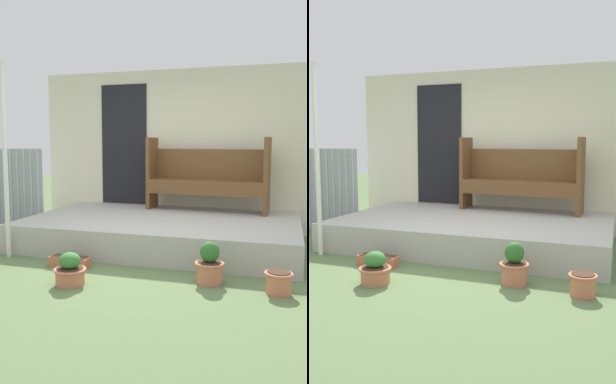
{
  "view_description": "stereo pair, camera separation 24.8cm",
  "coord_description": "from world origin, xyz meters",
  "views": [
    {
      "loc": [
        1.57,
        -4.53,
        1.43
      ],
      "look_at": [
        0.02,
        0.4,
        0.83
      ],
      "focal_mm": 40.0,
      "sensor_mm": 36.0,
      "label": 1
    },
    {
      "loc": [
        1.8,
        -4.45,
        1.43
      ],
      "look_at": [
        0.02,
        0.4,
        0.83
      ],
      "focal_mm": 40.0,
      "sensor_mm": 36.0,
      "label": 2
    }
  ],
  "objects": [
    {
      "name": "flower_pot_far_right",
      "position": [
        1.52,
        -0.44,
        0.12
      ],
      "size": [
        0.27,
        0.27,
        0.22
      ],
      "color": "#C67251",
      "rests_on": "ground_plane"
    },
    {
      "name": "support_post",
      "position": [
        -1.75,
        -0.07,
        1.2
      ],
      "size": [
        0.06,
        0.06,
        2.4
      ],
      "color": "white",
      "rests_on": "ground_plane"
    },
    {
      "name": "house_wall",
      "position": [
        -0.13,
        2.32,
        1.3
      ],
      "size": [
        4.89,
        0.08,
        2.6
      ],
      "color": "beige",
      "rests_on": "ground_plane"
    },
    {
      "name": "porch_slab",
      "position": [
        -0.08,
        1.14,
        0.19
      ],
      "size": [
        3.69,
        2.29,
        0.38
      ],
      "color": "#B2AFA8",
      "rests_on": "ground_plane"
    },
    {
      "name": "ground_plane",
      "position": [
        0.0,
        0.0,
        0.0
      ],
      "size": [
        24.0,
        24.0,
        0.0
      ],
      "primitive_type": "plane",
      "color": "#5B7547"
    },
    {
      "name": "flower_pot_middle",
      "position": [
        -0.49,
        -0.79,
        0.14
      ],
      "size": [
        0.33,
        0.33,
        0.33
      ],
      "color": "#C67251",
      "rests_on": "ground_plane"
    },
    {
      "name": "flower_pot_right",
      "position": [
        0.84,
        -0.33,
        0.19
      ],
      "size": [
        0.3,
        0.3,
        0.43
      ],
      "color": "#C67251",
      "rests_on": "ground_plane"
    },
    {
      "name": "bench",
      "position": [
        0.39,
        1.94,
        0.94
      ],
      "size": [
        1.88,
        0.53,
        1.13
      ],
      "rotation": [
        0.0,
        0.0,
        -0.07
      ],
      "color": "brown",
      "rests_on": "porch_slab"
    },
    {
      "name": "planter_box_rect",
      "position": [
        -0.79,
        -0.24,
        0.06
      ],
      "size": [
        0.48,
        0.16,
        0.13
      ],
      "color": "#B76647",
      "rests_on": "ground_plane"
    }
  ]
}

